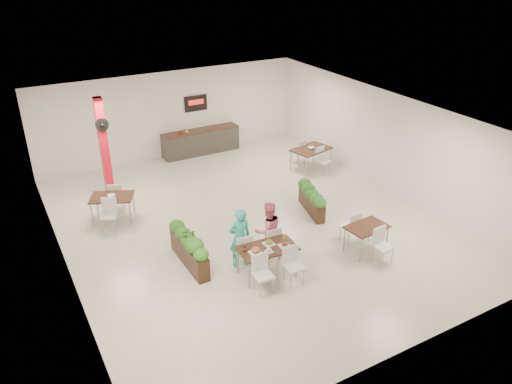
{
  "coord_description": "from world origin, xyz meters",
  "views": [
    {
      "loc": [
        -5.94,
        -11.08,
        7.2
      ],
      "look_at": [
        0.09,
        -0.31,
        1.1
      ],
      "focal_mm": 35.0,
      "sensor_mm": 36.0,
      "label": 1
    }
  ],
  "objects_px": {
    "main_table": "(267,252)",
    "side_table_a": "(112,200)",
    "diner_man": "(240,238)",
    "planter_left": "(189,247)",
    "diner_woman": "(268,230)",
    "service_counter": "(201,141)",
    "side_table_c": "(367,231)",
    "planter_right": "(312,197)",
    "side_table_b": "(311,151)",
    "red_column": "(104,147)"
  },
  "relations": [
    {
      "from": "service_counter",
      "to": "diner_man",
      "type": "height_order",
      "value": "service_counter"
    },
    {
      "from": "red_column",
      "to": "side_table_b",
      "type": "relative_size",
      "value": 1.91
    },
    {
      "from": "diner_woman",
      "to": "side_table_c",
      "type": "height_order",
      "value": "diner_woman"
    },
    {
      "from": "diner_woman",
      "to": "planter_left",
      "type": "bearing_deg",
      "value": -15.35
    },
    {
      "from": "diner_man",
      "to": "planter_right",
      "type": "distance_m",
      "value": 3.49
    },
    {
      "from": "red_column",
      "to": "side_table_c",
      "type": "xyz_separation_m",
      "value": [
        4.95,
        -6.61,
        -1.03
      ]
    },
    {
      "from": "planter_right",
      "to": "side_table_b",
      "type": "height_order",
      "value": "side_table_b"
    },
    {
      "from": "side_table_a",
      "to": "side_table_c",
      "type": "distance_m",
      "value": 7.2
    },
    {
      "from": "service_counter",
      "to": "planter_left",
      "type": "height_order",
      "value": "service_counter"
    },
    {
      "from": "service_counter",
      "to": "side_table_c",
      "type": "relative_size",
      "value": 1.82
    },
    {
      "from": "service_counter",
      "to": "side_table_b",
      "type": "bearing_deg",
      "value": -48.91
    },
    {
      "from": "service_counter",
      "to": "planter_left",
      "type": "bearing_deg",
      "value": -115.79
    },
    {
      "from": "red_column",
      "to": "planter_right",
      "type": "xyz_separation_m",
      "value": [
        4.98,
        -4.13,
        -1.17
      ]
    },
    {
      "from": "planter_left",
      "to": "side_table_b",
      "type": "bearing_deg",
      "value": 29.92
    },
    {
      "from": "red_column",
      "to": "diner_woman",
      "type": "bearing_deg",
      "value": -64.86
    },
    {
      "from": "service_counter",
      "to": "side_table_c",
      "type": "height_order",
      "value": "service_counter"
    },
    {
      "from": "planter_left",
      "to": "planter_right",
      "type": "distance_m",
      "value": 4.33
    },
    {
      "from": "red_column",
      "to": "planter_left",
      "type": "height_order",
      "value": "red_column"
    },
    {
      "from": "side_table_a",
      "to": "side_table_c",
      "type": "height_order",
      "value": "same"
    },
    {
      "from": "diner_woman",
      "to": "planter_left",
      "type": "height_order",
      "value": "diner_woman"
    },
    {
      "from": "main_table",
      "to": "diner_man",
      "type": "bearing_deg",
      "value": 120.8
    },
    {
      "from": "service_counter",
      "to": "diner_man",
      "type": "bearing_deg",
      "value": -106.39
    },
    {
      "from": "side_table_c",
      "to": "planter_left",
      "type": "bearing_deg",
      "value": 152.87
    },
    {
      "from": "planter_right",
      "to": "side_table_c",
      "type": "xyz_separation_m",
      "value": [
        -0.03,
        -2.48,
        0.14
      ]
    },
    {
      "from": "main_table",
      "to": "side_table_a",
      "type": "height_order",
      "value": "same"
    },
    {
      "from": "service_counter",
      "to": "side_table_c",
      "type": "bearing_deg",
      "value": -83.56
    },
    {
      "from": "red_column",
      "to": "planter_left",
      "type": "distance_m",
      "value": 5.1
    },
    {
      "from": "service_counter",
      "to": "diner_woman",
      "type": "height_order",
      "value": "service_counter"
    },
    {
      "from": "service_counter",
      "to": "diner_man",
      "type": "distance_m",
      "value": 7.75
    },
    {
      "from": "side_table_b",
      "to": "planter_left",
      "type": "bearing_deg",
      "value": -163.98
    },
    {
      "from": "main_table",
      "to": "planter_left",
      "type": "xyz_separation_m",
      "value": [
        -1.48,
        1.3,
        -0.13
      ]
    },
    {
      "from": "service_counter",
      "to": "side_table_a",
      "type": "height_order",
      "value": "service_counter"
    },
    {
      "from": "main_table",
      "to": "planter_right",
      "type": "distance_m",
      "value": 3.48
    },
    {
      "from": "diner_man",
      "to": "planter_left",
      "type": "height_order",
      "value": "diner_man"
    },
    {
      "from": "diner_man",
      "to": "side_table_a",
      "type": "xyz_separation_m",
      "value": [
        -2.14,
        3.86,
        -0.16
      ]
    },
    {
      "from": "main_table",
      "to": "side_table_a",
      "type": "relative_size",
      "value": 1.03
    },
    {
      "from": "diner_man",
      "to": "planter_left",
      "type": "xyz_separation_m",
      "value": [
        -1.09,
        0.65,
        -0.28
      ]
    },
    {
      "from": "red_column",
      "to": "side_table_a",
      "type": "bearing_deg",
      "value": -100.82
    },
    {
      "from": "red_column",
      "to": "service_counter",
      "type": "height_order",
      "value": "red_column"
    },
    {
      "from": "diner_woman",
      "to": "side_table_a",
      "type": "distance_m",
      "value": 4.85
    },
    {
      "from": "red_column",
      "to": "planter_left",
      "type": "xyz_separation_m",
      "value": [
        0.72,
        -4.92,
        -1.13
      ]
    },
    {
      "from": "red_column",
      "to": "main_table",
      "type": "relative_size",
      "value": 1.89
    },
    {
      "from": "main_table",
      "to": "side_table_a",
      "type": "xyz_separation_m",
      "value": [
        -2.53,
        4.52,
        -0.01
      ]
    },
    {
      "from": "diner_man",
      "to": "diner_woman",
      "type": "xyz_separation_m",
      "value": [
        0.8,
        0.0,
        -0.02
      ]
    },
    {
      "from": "main_table",
      "to": "side_table_c",
      "type": "relative_size",
      "value": 1.02
    },
    {
      "from": "service_counter",
      "to": "main_table",
      "type": "height_order",
      "value": "service_counter"
    },
    {
      "from": "planter_right",
      "to": "side_table_a",
      "type": "bearing_deg",
      "value": 155.49
    },
    {
      "from": "diner_woman",
      "to": "side_table_a",
      "type": "relative_size",
      "value": 0.94
    },
    {
      "from": "side_table_a",
      "to": "side_table_b",
      "type": "relative_size",
      "value": 0.98
    },
    {
      "from": "planter_left",
      "to": "side_table_a",
      "type": "height_order",
      "value": "planter_left"
    }
  ]
}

